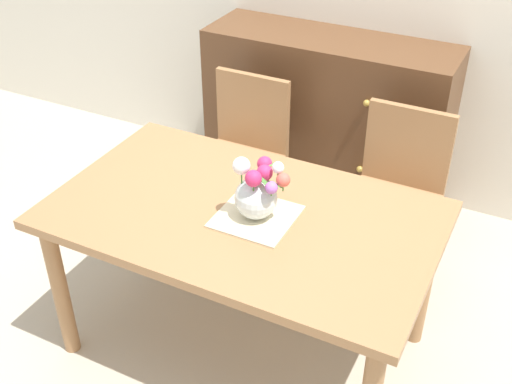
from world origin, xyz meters
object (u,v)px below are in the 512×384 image
(chair_right, at_px, (397,187))
(dresser, at_px, (326,121))
(chair_left, at_px, (243,148))
(dining_table, at_px, (243,230))
(flower_vase, at_px, (257,192))

(chair_right, height_order, dresser, dresser)
(chair_left, bearing_deg, dresser, -117.01)
(dining_table, bearing_deg, chair_right, 62.21)
(dining_table, relative_size, chair_right, 1.72)
(dresser, bearing_deg, chair_right, -42.16)
(flower_vase, bearing_deg, chair_left, 121.13)
(dining_table, height_order, chair_right, chair_right)
(chair_right, bearing_deg, chair_left, 0.00)
(dining_table, distance_m, chair_right, 0.92)
(chair_left, bearing_deg, flower_vase, 121.13)
(chair_right, xyz_separation_m, flower_vase, (-0.35, -0.82, 0.35))
(flower_vase, bearing_deg, dresser, 99.56)
(chair_left, bearing_deg, chair_right, -180.00)
(chair_right, distance_m, flower_vase, 0.96)
(dining_table, xyz_separation_m, dresser, (-0.16, 1.33, -0.16))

